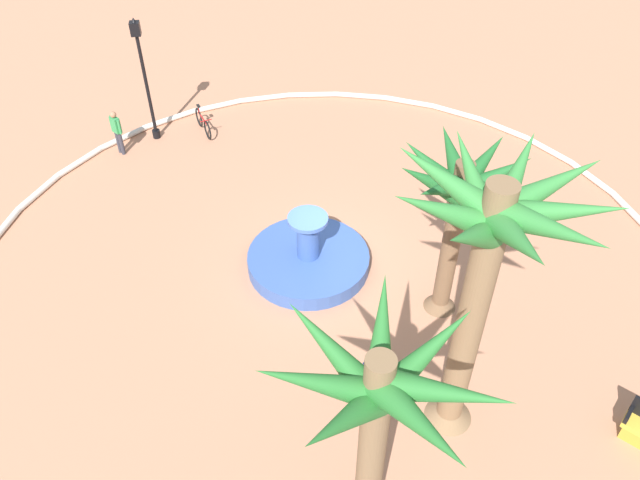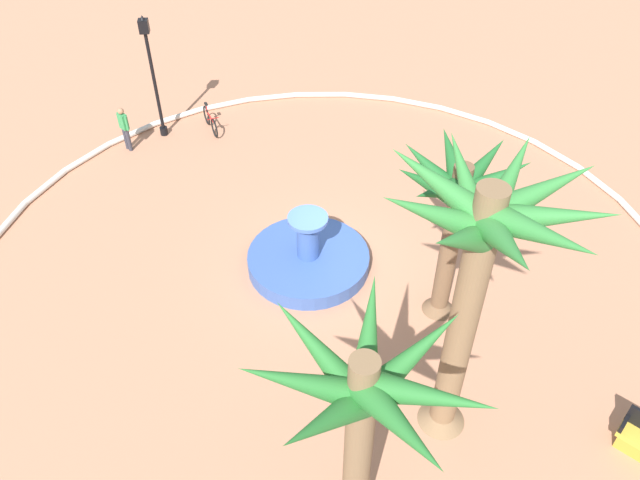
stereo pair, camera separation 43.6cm
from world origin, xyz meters
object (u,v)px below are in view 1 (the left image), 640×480
object	(u,v)px
palm_tree_by_curb	(489,255)
lamppost	(144,71)
palm_tree_near_fountain	(377,405)
fountain	(308,259)
person_cyclist_helmet	(117,130)
palm_tree_mid_plaza	(459,198)
bicycle_red_frame	(203,123)
person_cyclist_photo	(369,381)

from	to	relation	value
palm_tree_by_curb	lamppost	bearing A→B (deg)	-60.93
palm_tree_near_fountain	palm_tree_by_curb	size ratio (longest dim) A/B	0.77
fountain	lamppost	distance (m)	9.23
palm_tree_by_curb	person_cyclist_helmet	distance (m)	15.25
palm_tree_near_fountain	person_cyclist_helmet	bearing A→B (deg)	-66.55
palm_tree_mid_plaza	lamppost	distance (m)	12.53
fountain	palm_tree_by_curb	size ratio (longest dim) A/B	0.51
fountain	lamppost	size ratio (longest dim) A/B	0.77
palm_tree_near_fountain	person_cyclist_helmet	size ratio (longest dim) A/B	3.13
palm_tree_mid_plaza	person_cyclist_helmet	distance (m)	12.92
palm_tree_near_fountain	palm_tree_by_curb	world-z (taller)	palm_tree_by_curb
lamppost	palm_tree_near_fountain	bearing A→B (deg)	108.22
palm_tree_mid_plaza	lamppost	world-z (taller)	palm_tree_mid_plaza
palm_tree_by_curb	bicycle_red_frame	distance (m)	14.92
palm_tree_mid_plaza	lamppost	xyz separation A→B (m)	(7.93, -9.64, -1.03)
palm_tree_near_fountain	person_cyclist_helmet	xyz separation A→B (m)	(6.05, -13.96, -2.86)
fountain	palm_tree_near_fountain	size ratio (longest dim) A/B	0.67
bicycle_red_frame	person_cyclist_photo	world-z (taller)	person_cyclist_photo
palm_tree_by_curb	bicycle_red_frame	world-z (taller)	palm_tree_by_curb
fountain	palm_tree_near_fountain	world-z (taller)	palm_tree_near_fountain
lamppost	person_cyclist_helmet	xyz separation A→B (m)	(1.17, 0.88, -1.70)
lamppost	palm_tree_by_curb	bearing A→B (deg)	119.07
palm_tree_by_curb	bicycle_red_frame	xyz separation A→B (m)	(5.47, -13.08, -4.63)
palm_tree_mid_plaza	bicycle_red_frame	size ratio (longest dim) A/B	2.95
palm_tree_near_fountain	person_cyclist_photo	bearing A→B (deg)	-101.83
fountain	person_cyclist_photo	xyz separation A→B (m)	(-0.74, 4.74, 0.62)
palm_tree_near_fountain	palm_tree_mid_plaza	xyz separation A→B (m)	(-3.05, -5.20, -0.13)
bicycle_red_frame	person_cyclist_helmet	distance (m)	3.12
palm_tree_by_curb	person_cyclist_photo	distance (m)	4.53
lamppost	person_cyclist_helmet	distance (m)	2.24
palm_tree_near_fountain	palm_tree_by_curb	xyz separation A→B (m)	(-2.32, -1.89, 1.23)
palm_tree_mid_plaza	person_cyclist_photo	bearing A→B (deg)	47.08
fountain	person_cyclist_photo	world-z (taller)	fountain
bicycle_red_frame	person_cyclist_helmet	world-z (taller)	person_cyclist_helmet
palm_tree_by_curb	palm_tree_near_fountain	bearing A→B (deg)	39.23
person_cyclist_helmet	palm_tree_by_curb	bearing A→B (deg)	124.74
palm_tree_by_curb	lamppost	world-z (taller)	palm_tree_by_curb
fountain	lamppost	world-z (taller)	lamppost
bicycle_red_frame	person_cyclist_helmet	size ratio (longest dim) A/B	1.00
palm_tree_by_curb	palm_tree_mid_plaza	distance (m)	3.66
bicycle_red_frame	lamppost	bearing A→B (deg)	4.17
fountain	bicycle_red_frame	world-z (taller)	fountain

